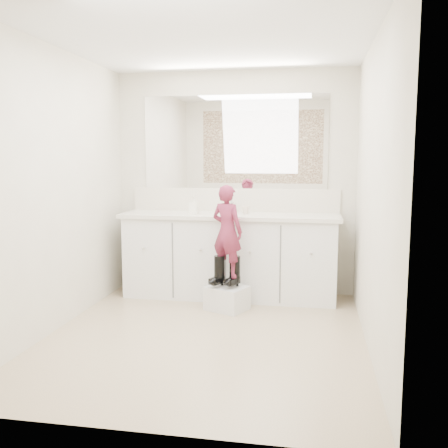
# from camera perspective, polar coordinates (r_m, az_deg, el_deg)

# --- Properties ---
(floor) EXTENTS (3.00, 3.00, 0.00)m
(floor) POSITION_cam_1_polar(r_m,az_deg,el_deg) (4.25, -2.11, -12.66)
(floor) COLOR #8D7A5C
(floor) RESTS_ON ground
(ceiling) EXTENTS (3.00, 3.00, 0.00)m
(ceiling) POSITION_cam_1_polar(r_m,az_deg,el_deg) (4.10, -2.28, 20.67)
(ceiling) COLOR white
(ceiling) RESTS_ON wall_back
(wall_back) EXTENTS (2.60, 0.00, 2.60)m
(wall_back) POSITION_cam_1_polar(r_m,az_deg,el_deg) (5.47, 1.18, 4.72)
(wall_back) COLOR beige
(wall_back) RESTS_ON floor
(wall_front) EXTENTS (2.60, 0.00, 2.60)m
(wall_front) POSITION_cam_1_polar(r_m,az_deg,el_deg) (2.56, -9.38, 1.43)
(wall_front) COLOR beige
(wall_front) RESTS_ON floor
(wall_left) EXTENTS (0.00, 3.00, 3.00)m
(wall_left) POSITION_cam_1_polar(r_m,az_deg,el_deg) (4.46, -18.76, 3.69)
(wall_left) COLOR beige
(wall_left) RESTS_ON floor
(wall_right) EXTENTS (0.00, 3.00, 3.00)m
(wall_right) POSITION_cam_1_polar(r_m,az_deg,el_deg) (3.93, 16.68, 3.31)
(wall_right) COLOR beige
(wall_right) RESTS_ON floor
(vanity_cabinet) EXTENTS (2.20, 0.55, 0.85)m
(vanity_cabinet) POSITION_cam_1_polar(r_m,az_deg,el_deg) (5.30, 0.69, -3.82)
(vanity_cabinet) COLOR silver
(vanity_cabinet) RESTS_ON floor
(countertop) EXTENTS (2.28, 0.58, 0.04)m
(countertop) POSITION_cam_1_polar(r_m,az_deg,el_deg) (5.21, 0.67, 0.95)
(countertop) COLOR beige
(countertop) RESTS_ON vanity_cabinet
(backsplash) EXTENTS (2.28, 0.03, 0.25)m
(backsplash) POSITION_cam_1_polar(r_m,az_deg,el_deg) (5.47, 1.15, 2.78)
(backsplash) COLOR beige
(backsplash) RESTS_ON countertop
(mirror) EXTENTS (2.00, 0.02, 1.00)m
(mirror) POSITION_cam_1_polar(r_m,az_deg,el_deg) (5.46, 1.17, 9.34)
(mirror) COLOR white
(mirror) RESTS_ON wall_back
(dot_panel) EXTENTS (2.00, 0.01, 1.20)m
(dot_panel) POSITION_cam_1_polar(r_m,az_deg,el_deg) (2.56, -9.53, 11.51)
(dot_panel) COLOR #472819
(dot_panel) RESTS_ON wall_front
(faucet) EXTENTS (0.08, 0.08, 0.10)m
(faucet) POSITION_cam_1_polar(r_m,az_deg,el_deg) (5.37, 0.96, 1.89)
(faucet) COLOR silver
(faucet) RESTS_ON countertop
(cup) EXTENTS (0.10, 0.10, 0.08)m
(cup) POSITION_cam_1_polar(r_m,az_deg,el_deg) (5.23, 2.47, 1.61)
(cup) COLOR beige
(cup) RESTS_ON countertop
(soap_bottle) EXTENTS (0.09, 0.09, 0.19)m
(soap_bottle) POSITION_cam_1_polar(r_m,az_deg,el_deg) (5.22, -3.47, 2.20)
(soap_bottle) COLOR white
(soap_bottle) RESTS_ON countertop
(step_stool) EXTENTS (0.45, 0.42, 0.23)m
(step_stool) POSITION_cam_1_polar(r_m,az_deg,el_deg) (4.91, 0.35, -8.46)
(step_stool) COLOR silver
(step_stool) RESTS_ON floor
(boot_left) EXTENTS (0.18, 0.23, 0.30)m
(boot_left) POSITION_cam_1_polar(r_m,az_deg,el_deg) (4.85, -0.52, -5.39)
(boot_left) COLOR black
(boot_left) RESTS_ON step_stool
(boot_right) EXTENTS (0.18, 0.23, 0.30)m
(boot_right) POSITION_cam_1_polar(r_m,az_deg,el_deg) (4.83, 1.24, -5.46)
(boot_right) COLOR black
(boot_right) RESTS_ON step_stool
(toddler) EXTENTS (0.38, 0.33, 0.89)m
(toddler) POSITION_cam_1_polar(r_m,az_deg,el_deg) (4.77, 0.36, -0.82)
(toddler) COLOR #B43760
(toddler) RESTS_ON step_stool
(toothbrush) EXTENTS (0.13, 0.07, 0.06)m
(toothbrush) POSITION_cam_1_polar(r_m,az_deg,el_deg) (4.72, 1.14, 0.39)
(toothbrush) COLOR #FD628E
(toothbrush) RESTS_ON toddler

